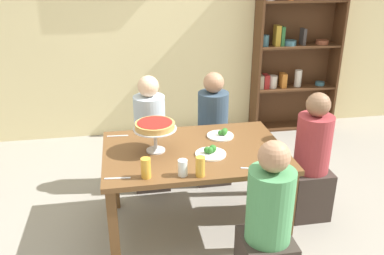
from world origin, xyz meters
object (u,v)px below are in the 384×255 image
dining_table (194,160)px  beer_glass_amber_short (146,168)px  water_glass_clear_near (183,168)px  cutlery_fork_far (118,136)px  salad_plate_near_diner (221,134)px  cutlery_knife_far (253,169)px  water_glass_clear_far (277,153)px  deep_dish_pizza_stand (155,127)px  beer_glass_amber_tall (200,166)px  cutlery_fork_near (117,178)px  cutlery_knife_near (163,132)px  diner_head_east (311,165)px  diner_near_right (267,232)px  bookshelf (295,46)px  salad_plate_far_diner (211,152)px  diner_far_right (213,136)px  diner_far_left (151,141)px

dining_table → beer_glass_amber_short: bearing=-137.4°
water_glass_clear_near → cutlery_fork_far: bearing=120.3°
salad_plate_near_diner → beer_glass_amber_short: (-0.68, -0.59, 0.06)m
dining_table → cutlery_knife_far: bearing=-46.7°
beer_glass_amber_short → cutlery_fork_far: (-0.19, 0.75, -0.07)m
salad_plate_near_diner → cutlery_knife_far: salad_plate_near_diner is taller
water_glass_clear_far → cutlery_knife_far: 0.25m
deep_dish_pizza_stand → beer_glass_amber_tall: size_ratio=2.29×
water_glass_clear_near → cutlery_fork_near: water_glass_clear_near is taller
cutlery_knife_far → salad_plate_near_diner: bearing=113.3°
salad_plate_near_diner → beer_glass_amber_short: 0.90m
beer_glass_amber_tall → cutlery_knife_near: size_ratio=0.82×
diner_head_east → deep_dish_pizza_stand: 1.41m
beer_glass_amber_tall → diner_near_right: bearing=-45.4°
bookshelf → beer_glass_amber_tall: bookshelf is taller
diner_head_east → cutlery_knife_near: (-1.23, 0.37, 0.25)m
salad_plate_near_diner → water_glass_clear_far: (0.31, -0.50, 0.04)m
diner_head_east → water_glass_clear_far: size_ratio=10.73×
cutlery_fork_near → cutlery_knife_far: same height
dining_table → salad_plate_far_diner: salad_plate_far_diner is taller
dining_table → salad_plate_near_diner: 0.37m
cutlery_fork_far → bookshelf: bearing=-140.6°
beer_glass_amber_short → diner_far_right: bearing=57.4°
deep_dish_pizza_stand → water_glass_clear_far: bearing=-19.5°
diner_head_east → beer_glass_amber_short: bearing=15.3°
water_glass_clear_far → cutlery_knife_near: (-0.79, 0.67, -0.05)m
deep_dish_pizza_stand → water_glass_clear_near: deep_dish_pizza_stand is taller
bookshelf → diner_far_right: size_ratio=1.92×
diner_head_east → beer_glass_amber_tall: diner_head_east is taller
salad_plate_far_diner → cutlery_knife_near: (-0.31, 0.49, -0.02)m
diner_near_right → water_glass_clear_near: 0.71m
dining_table → diner_far_right: 0.86m
dining_table → diner_near_right: (0.34, -0.80, -0.16)m
cutlery_fork_near → cutlery_knife_near: same height
cutlery_fork_far → cutlery_knife_far: same height
salad_plate_near_diner → diner_far_left: bearing=135.7°
salad_plate_near_diner → salad_plate_far_diner: size_ratio=0.95×
beer_glass_amber_short → cutlery_knife_near: (0.20, 0.76, -0.07)m
cutlery_fork_near → cutlery_fork_far: same height
dining_table → water_glass_clear_near: water_glass_clear_near is taller
beer_glass_amber_tall → bookshelf: bearing=54.9°
bookshelf → deep_dish_pizza_stand: bearing=-135.0°
dining_table → bookshelf: (1.68, 2.02, 0.46)m
water_glass_clear_far → cutlery_knife_near: bearing=139.7°
diner_near_right → cutlery_knife_near: 1.33m
water_glass_clear_far → cutlery_fork_near: bearing=-176.3°
deep_dish_pizza_stand → diner_head_east: bearing=-0.5°
salad_plate_near_diner → beer_glass_amber_short: beer_glass_amber_short is taller
diner_far_right → beer_glass_amber_short: 1.41m
diner_far_left → cutlery_knife_near: size_ratio=6.39×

